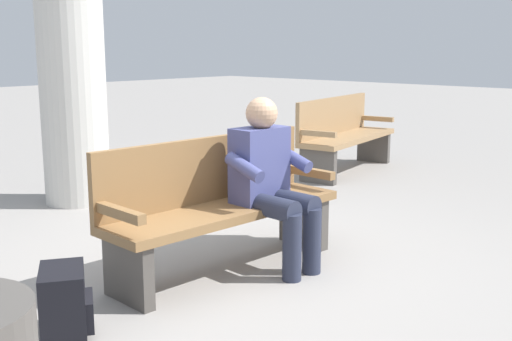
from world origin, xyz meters
TOP-DOWN VIEW (x-y plane):
  - ground_plane at (0.00, 0.00)m, footprint 40.00×40.00m
  - bench_near at (-0.00, -0.07)m, footprint 1.82×0.55m
  - person_seated at (-0.26, 0.17)m, footprint 0.58×0.58m
  - backpack at (1.30, 0.10)m, footprint 0.39×0.42m
  - bench_far at (-3.44, -1.46)m, footprint 1.86×0.78m
  - support_pillar at (-0.37, -2.47)m, footprint 0.63×0.63m

SIDE VIEW (x-z plane):
  - ground_plane at x=0.00m, z-range 0.00..0.00m
  - backpack at x=1.30m, z-range 0.00..0.37m
  - bench_near at x=0.00m, z-range 0.01..0.91m
  - bench_far at x=-3.44m, z-range 0.01..0.91m
  - person_seated at x=-0.26m, z-range 0.04..1.22m
  - support_pillar at x=-0.37m, z-range 0.00..3.81m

